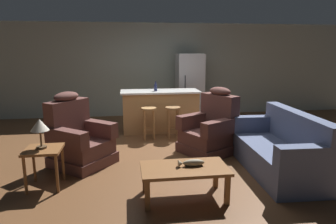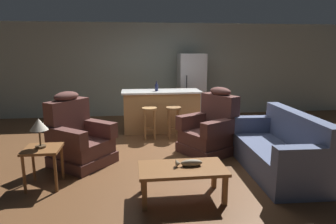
{
  "view_description": "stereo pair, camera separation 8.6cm",
  "coord_description": "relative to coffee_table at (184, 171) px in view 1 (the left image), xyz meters",
  "views": [
    {
      "loc": [
        -0.76,
        -5.42,
        1.88
      ],
      "look_at": [
        -0.02,
        -0.1,
        0.75
      ],
      "focal_mm": 32.0,
      "sensor_mm": 36.0,
      "label": 1
    },
    {
      "loc": [
        -0.68,
        -5.43,
        1.88
      ],
      "look_at": [
        -0.02,
        -0.1,
        0.75
      ],
      "focal_mm": 32.0,
      "sensor_mm": 36.0,
      "label": 2
    }
  ],
  "objects": [
    {
      "name": "recliner_near_island",
      "position": [
        0.82,
        1.69,
        0.06
      ],
      "size": [
        1.15,
        1.15,
        1.2
      ],
      "rotation": [
        0.0,
        0.0,
        3.66
      ],
      "color": "brown",
      "rests_on": "ground_plane"
    },
    {
      "name": "bar_stool_left",
      "position": [
        -0.25,
        2.65,
        0.11
      ],
      "size": [
        0.32,
        0.32,
        0.68
      ],
      "color": "#A87A47",
      "rests_on": "ground_plane"
    },
    {
      "name": "ground_plane",
      "position": [
        0.06,
        1.93,
        -0.36
      ],
      "size": [
        12.0,
        12.0,
        0.0
      ],
      "color": "brown"
    },
    {
      "name": "kitchen_island",
      "position": [
        0.06,
        3.28,
        0.11
      ],
      "size": [
        1.8,
        0.7,
        0.95
      ],
      "color": "#AD7F4C",
      "rests_on": "ground_plane"
    },
    {
      "name": "coffee_table",
      "position": [
        0.0,
        0.0,
        0.0
      ],
      "size": [
        1.1,
        0.6,
        0.42
      ],
      "color": "brown",
      "rests_on": "ground_plane"
    },
    {
      "name": "recliner_near_lamp",
      "position": [
        -1.51,
        1.4,
        0.06
      ],
      "size": [
        1.18,
        1.18,
        1.2
      ],
      "rotation": [
        0.0,
        0.0,
        -0.67
      ],
      "color": "brown",
      "rests_on": "ground_plane"
    },
    {
      "name": "end_table",
      "position": [
        -1.84,
        0.57,
        0.1
      ],
      "size": [
        0.48,
        0.48,
        0.56
      ],
      "color": "brown",
      "rests_on": "ground_plane"
    },
    {
      "name": "couch",
      "position": [
        1.63,
        0.63,
        -0.02
      ],
      "size": [
        0.91,
        1.93,
        0.94
      ],
      "rotation": [
        0.0,
        0.0,
        3.1
      ],
      "color": "#4C5675",
      "rests_on": "ground_plane"
    },
    {
      "name": "back_wall",
      "position": [
        0.06,
        5.05,
        0.94
      ],
      "size": [
        12.0,
        0.05,
        2.6
      ],
      "color": "#939E93",
      "rests_on": "ground_plane"
    },
    {
      "name": "table_lamp",
      "position": [
        -1.86,
        0.58,
        0.5
      ],
      "size": [
        0.24,
        0.24,
        0.41
      ],
      "color": "#4C3823",
      "rests_on": "end_table"
    },
    {
      "name": "fish_figurine",
      "position": [
        0.09,
        0.01,
        0.1
      ],
      "size": [
        0.34,
        0.1,
        0.1
      ],
      "color": "#4C3823",
      "rests_on": "coffee_table"
    },
    {
      "name": "refrigerator",
      "position": [
        1.01,
        4.48,
        0.52
      ],
      "size": [
        0.7,
        0.69,
        1.76
      ],
      "color": "#B7B7BC",
      "rests_on": "ground_plane"
    },
    {
      "name": "bottle_tall_green",
      "position": [
        -0.04,
        3.23,
        0.67
      ],
      "size": [
        0.07,
        0.07,
        0.22
      ],
      "color": "#23284C",
      "rests_on": "kitchen_island"
    },
    {
      "name": "bar_stool_right",
      "position": [
        0.27,
        2.65,
        0.11
      ],
      "size": [
        0.32,
        0.32,
        0.68
      ],
      "color": "olive",
      "rests_on": "ground_plane"
    }
  ]
}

